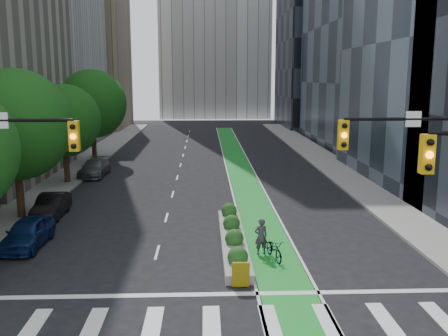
{
  "coord_description": "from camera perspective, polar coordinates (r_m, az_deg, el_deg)",
  "views": [
    {
      "loc": [
        -0.19,
        -16.83,
        8.26
      ],
      "look_at": [
        0.94,
        11.91,
        3.0
      ],
      "focal_mm": 40.0,
      "sensor_mm": 36.0,
      "label": 1
    }
  ],
  "objects": [
    {
      "name": "bicycle",
      "position": [
        23.3,
        5.76,
        -9.18
      ],
      "size": [
        1.04,
        1.96,
        0.98
      ],
      "primitive_type": "imported",
      "rotation": [
        0.0,
        0.0,
        0.22
      ],
      "color": "gray",
      "rests_on": "ground"
    },
    {
      "name": "bike_lane_paint",
      "position": [
        47.66,
        1.62,
        0.39
      ],
      "size": [
        2.2,
        70.0,
        0.01
      ],
      "primitive_type": "cube",
      "color": "#1A922A",
      "rests_on": "ground"
    },
    {
      "name": "tree_midfar",
      "position": [
        40.45,
        -17.82,
        5.17
      ],
      "size": [
        5.6,
        5.6,
        7.76
      ],
      "color": "black",
      "rests_on": "ground"
    },
    {
      "name": "parked_car_left_near",
      "position": [
        26.52,
        -21.52,
        -6.89
      ],
      "size": [
        1.8,
        4.28,
        1.45
      ],
      "primitive_type": "imported",
      "rotation": [
        0.0,
        0.0,
        -0.02
      ],
      "color": "#0D2151",
      "rests_on": "ground"
    },
    {
      "name": "sidewalk_right",
      "position": [
        44.28,
        13.5,
        -0.58
      ],
      "size": [
        3.6,
        90.0,
        0.15
      ],
      "primitive_type": "cube",
      "color": "gray",
      "rests_on": "ground"
    },
    {
      "name": "median_planter",
      "position": [
        25.18,
        1.04,
        -7.9
      ],
      "size": [
        1.2,
        10.26,
        1.1
      ],
      "color": "gray",
      "rests_on": "ground"
    },
    {
      "name": "ground",
      "position": [
        18.75,
        -1.49,
        -15.78
      ],
      "size": [
        160.0,
        160.0,
        0.0
      ],
      "primitive_type": "plane",
      "color": "black",
      "rests_on": "ground"
    },
    {
      "name": "parked_car_left_far",
      "position": [
        43.47,
        -14.58,
        0.02
      ],
      "size": [
        2.15,
        4.93,
        1.41
      ],
      "primitive_type": "imported",
      "rotation": [
        0.0,
        0.0,
        -0.04
      ],
      "color": "#525556",
      "rests_on": "ground"
    },
    {
      "name": "parked_car_left_mid",
      "position": [
        31.61,
        -19.14,
        -4.09
      ],
      "size": [
        1.5,
        4.18,
        1.37
      ],
      "primitive_type": "imported",
      "rotation": [
        0.0,
        0.0,
        0.01
      ],
      "color": "black",
      "rests_on": "ground"
    },
    {
      "name": "tree_mid",
      "position": [
        30.91,
        -22.78,
        4.56
      ],
      "size": [
        6.4,
        6.4,
        8.78
      ],
      "color": "black",
      "rests_on": "ground"
    },
    {
      "name": "building_tan_far",
      "position": [
        85.3,
        -16.11,
        13.15
      ],
      "size": [
        14.0,
        16.0,
        26.0
      ],
      "primitive_type": "cube",
      "color": "tan",
      "rests_on": "ground"
    },
    {
      "name": "building_dark_end",
      "position": [
        87.39,
        11.45,
        13.93
      ],
      "size": [
        14.0,
        18.0,
        28.0
      ],
      "primitive_type": "cube",
      "color": "black",
      "rests_on": "ground"
    },
    {
      "name": "sidewalk_left",
      "position": [
        44.18,
        -17.44,
        -0.8
      ],
      "size": [
        3.6,
        90.0,
        0.15
      ],
      "primitive_type": "cube",
      "color": "gray",
      "rests_on": "ground"
    },
    {
      "name": "cyclist",
      "position": [
        23.71,
        4.25,
        -7.82
      ],
      "size": [
        0.71,
        0.55,
        1.74
      ],
      "primitive_type": "imported",
      "rotation": [
        0.0,
        0.0,
        3.36
      ],
      "color": "#37313B",
      "rests_on": "ground"
    },
    {
      "name": "tree_far",
      "position": [
        50.08,
        -14.83,
        7.08
      ],
      "size": [
        6.6,
        6.6,
        9.0
      ],
      "color": "black",
      "rests_on": "ground"
    }
  ]
}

